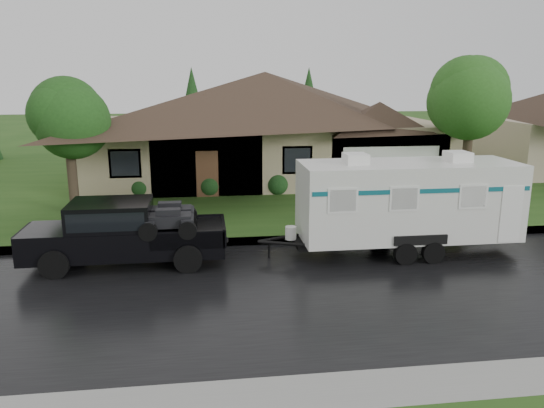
# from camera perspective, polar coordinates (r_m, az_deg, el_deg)

# --- Properties ---
(ground) EXTENTS (140.00, 140.00, 0.00)m
(ground) POSITION_cam_1_polar(r_m,az_deg,el_deg) (15.86, -1.93, -6.70)
(ground) COLOR #254C17
(ground) RESTS_ON ground
(road) EXTENTS (140.00, 8.00, 0.01)m
(road) POSITION_cam_1_polar(r_m,az_deg,el_deg) (14.00, -1.12, -9.48)
(road) COLOR black
(road) RESTS_ON ground
(curb) EXTENTS (140.00, 0.50, 0.15)m
(curb) POSITION_cam_1_polar(r_m,az_deg,el_deg) (17.95, -2.64, -4.01)
(curb) COLOR gray
(curb) RESTS_ON ground
(lawn) EXTENTS (140.00, 26.00, 0.15)m
(lawn) POSITION_cam_1_polar(r_m,az_deg,el_deg) (30.33, -4.72, 3.20)
(lawn) COLOR #254C17
(lawn) RESTS_ON ground
(house_main) EXTENTS (19.44, 10.80, 6.90)m
(house_main) POSITION_cam_1_polar(r_m,az_deg,el_deg) (28.95, -0.13, 9.78)
(house_main) COLOR tan
(house_main) RESTS_ON lawn
(tree_left_green) EXTENTS (3.22, 3.22, 5.34)m
(tree_left_green) POSITION_cam_1_polar(r_m,az_deg,el_deg) (22.10, -21.14, 8.39)
(tree_left_green) COLOR #382B1E
(tree_left_green) RESTS_ON lawn
(tree_right_green) EXTENTS (3.82, 3.82, 6.32)m
(tree_right_green) POSITION_cam_1_polar(r_m,az_deg,el_deg) (26.05, 20.67, 10.59)
(tree_right_green) COLOR #382B1E
(tree_right_green) RESTS_ON lawn
(shrub_row) EXTENTS (13.60, 1.00, 1.00)m
(shrub_row) POSITION_cam_1_polar(r_m,az_deg,el_deg) (24.83, 0.55, 2.30)
(shrub_row) COLOR #143814
(shrub_row) RESTS_ON lawn
(pickup_truck) EXTENTS (5.80, 2.20, 1.93)m
(pickup_truck) POSITION_cam_1_polar(r_m,az_deg,el_deg) (16.33, -15.87, -2.79)
(pickup_truck) COLOR black
(pickup_truck) RESTS_ON ground
(travel_trailer) EXTENTS (7.15, 2.51, 3.21)m
(travel_trailer) POSITION_cam_1_polar(r_m,az_deg,el_deg) (17.19, 14.38, 0.41)
(travel_trailer) COLOR silver
(travel_trailer) RESTS_ON ground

